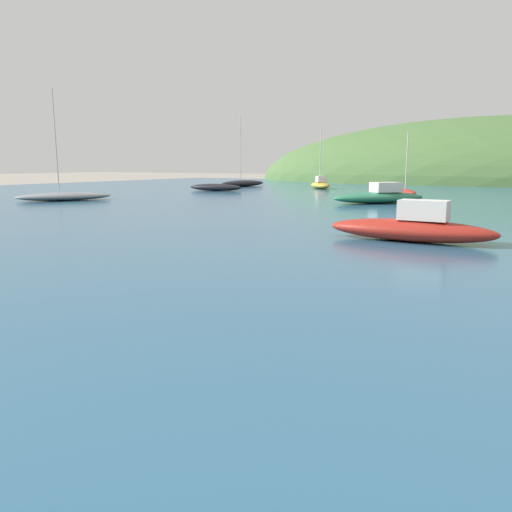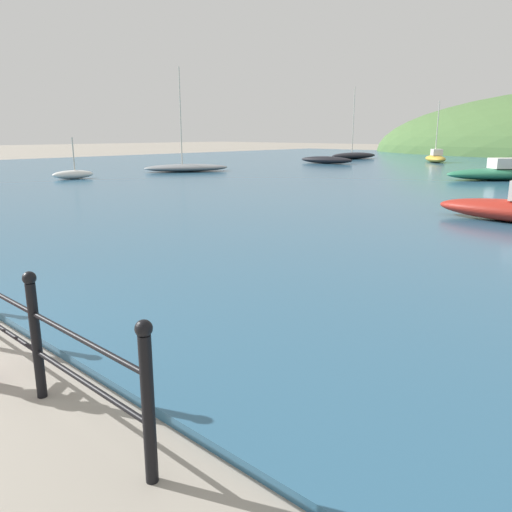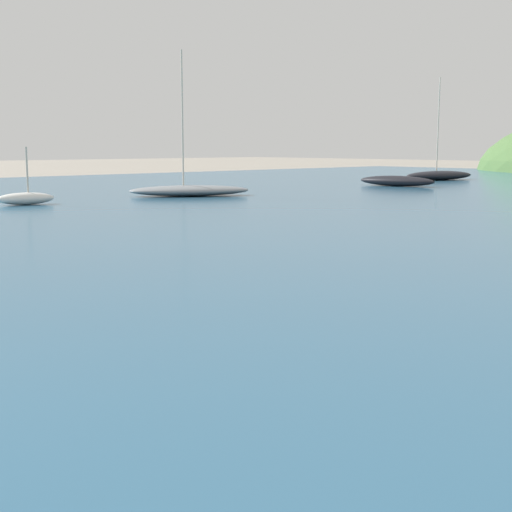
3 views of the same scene
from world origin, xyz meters
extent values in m
cylinder|color=black|center=(2.16, 1.50, 0.55)|extent=(0.09, 0.09, 1.10)
sphere|color=black|center=(2.16, 1.50, 1.15)|extent=(0.12, 0.12, 0.12)
cylinder|color=black|center=(3.87, 1.50, 0.55)|extent=(0.09, 0.09, 1.10)
sphere|color=black|center=(3.87, 1.50, 1.15)|extent=(0.12, 0.12, 0.12)
ellipsoid|color=gray|center=(-17.46, 19.47, 0.32)|extent=(4.19, 5.25, 0.45)
cylinder|color=beige|center=(-17.60, 19.25, 3.33)|extent=(0.07, 0.07, 5.58)
ellipsoid|color=black|center=(-18.19, 39.59, 0.38)|extent=(2.81, 5.39, 0.57)
cylinder|color=beige|center=(-18.25, 39.34, 3.50)|extent=(0.07, 0.07, 5.66)
ellipsoid|color=#287551|center=(-1.72, 26.43, 0.38)|extent=(4.76, 4.99, 0.56)
cube|color=silver|center=(-1.46, 26.72, 0.92)|extent=(1.68, 1.71, 0.51)
ellipsoid|color=gold|center=(-10.57, 39.52, 0.37)|extent=(3.33, 3.88, 0.55)
cube|color=silver|center=(-10.40, 39.28, 0.89)|extent=(1.23, 1.30, 0.49)
cylinder|color=beige|center=(-10.68, 39.67, 2.75)|extent=(0.07, 0.07, 4.20)
ellipsoid|color=black|center=(-15.95, 32.06, 0.37)|extent=(4.39, 1.90, 0.54)
ellipsoid|color=silver|center=(-17.82, 12.31, 0.32)|extent=(1.13, 2.14, 0.44)
cylinder|color=beige|center=(-17.80, 12.41, 1.35)|extent=(0.07, 0.07, 1.63)
camera|label=1|loc=(5.87, 0.72, 2.09)|focal=35.00mm
camera|label=2|loc=(6.46, -0.23, 2.38)|focal=35.00mm
camera|label=3|loc=(6.61, 0.93, 2.19)|focal=50.00mm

